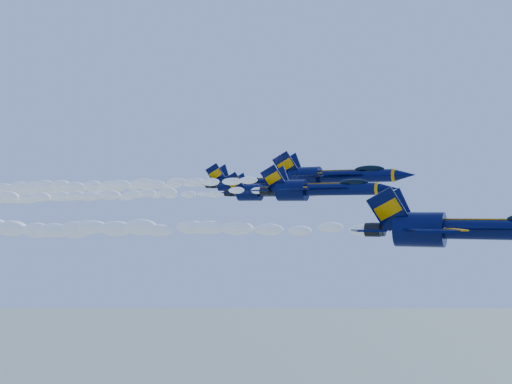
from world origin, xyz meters
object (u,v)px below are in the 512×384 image
at_px(jet_second, 319,189).
at_px(jet_fifth, 251,183).
at_px(jet_lead, 467,229).
at_px(jet_third, 333,176).
at_px(jet_fourth, 270,191).

xyz_separation_m(jet_second, jet_fifth, (-21.35, 27.34, 2.19)).
distance_m(jet_lead, jet_fifth, 54.32).
height_order(jet_lead, jet_second, jet_second).
distance_m(jet_third, jet_fifth, 26.09).
distance_m(jet_third, jet_fourth, 15.15).
xyz_separation_m(jet_third, jet_fifth, (-19.56, 17.27, 0.25)).
bearing_deg(jet_third, jet_fifth, 138.56).
bearing_deg(jet_second, jet_lead, -33.12).
bearing_deg(jet_lead, jet_second, 146.88).
distance_m(jet_second, jet_fifth, 34.76).
relative_size(jet_lead, jet_fourth, 1.18).
height_order(jet_second, jet_fourth, jet_fourth).
height_order(jet_lead, jet_fifth, jet_fifth).
xyz_separation_m(jet_lead, jet_second, (-16.74, 10.92, 3.80)).
distance_m(jet_lead, jet_third, 28.59).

